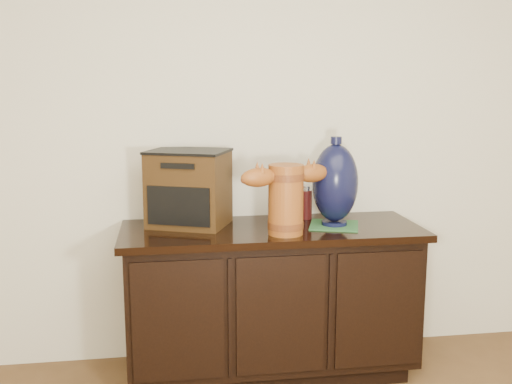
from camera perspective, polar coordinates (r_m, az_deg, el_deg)
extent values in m
plane|color=silver|center=(3.12, 0.64, 7.60)|extent=(4.50, 0.00, 4.50)
cube|color=black|center=(3.18, 1.41, -15.99)|extent=(1.29, 0.45, 0.08)
cube|color=black|center=(3.03, 1.44, -9.89)|extent=(1.40, 0.50, 0.64)
cube|color=black|center=(2.93, 1.47, -3.69)|extent=(1.46, 0.56, 0.03)
cube|color=black|center=(2.75, -7.42, -12.13)|extent=(0.41, 0.01, 0.56)
cube|color=black|center=(2.80, 2.38, -11.67)|extent=(0.41, 0.01, 0.56)
cube|color=black|center=(2.92, 11.57, -10.94)|extent=(0.41, 0.01, 0.56)
cylinder|color=#9A511C|center=(2.77, 2.85, -0.73)|extent=(0.21, 0.21, 0.33)
cylinder|color=#3C180B|center=(2.79, 2.83, -3.14)|extent=(0.21, 0.21, 0.03)
cylinder|color=#3C180B|center=(2.75, 2.87, 1.50)|extent=(0.21, 0.21, 0.03)
ellipsoid|color=#9A511C|center=(2.68, 0.25, 1.40)|extent=(0.19, 0.13, 0.09)
ellipsoid|color=#9A511C|center=(2.82, 5.37, 1.80)|extent=(0.19, 0.13, 0.09)
cube|color=#38230E|center=(2.96, -6.40, 0.27)|extent=(0.44, 0.41, 0.36)
cube|color=black|center=(2.83, -7.41, -1.37)|extent=(0.29, 0.13, 0.19)
cube|color=black|center=(2.93, -6.47, 3.87)|extent=(0.46, 0.42, 0.01)
cube|color=#2A5E30|center=(2.98, 7.45, -3.16)|extent=(0.29, 0.29, 0.01)
cylinder|color=black|center=(2.97, 7.46, -2.93)|extent=(0.13, 0.13, 0.02)
ellipsoid|color=black|center=(2.93, 7.55, 0.86)|extent=(0.28, 0.28, 0.38)
cylinder|color=black|center=(2.91, 7.65, 4.90)|extent=(0.05, 0.05, 0.04)
cylinder|color=#601011|center=(3.11, 4.80, -1.19)|extent=(0.06, 0.06, 0.15)
cylinder|color=silver|center=(3.09, 4.83, 0.39)|extent=(0.06, 0.06, 0.02)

